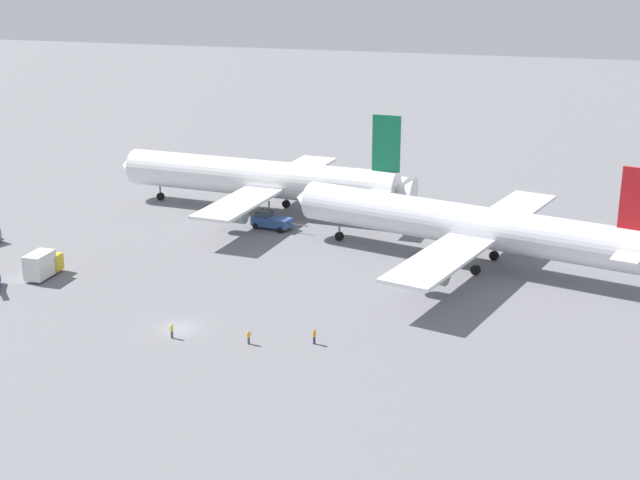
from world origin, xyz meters
name	(u,v)px	position (x,y,z in m)	size (l,w,h in m)	color
ground_plane	(179,328)	(0.00, 0.00, 0.00)	(600.00, 600.00, 0.00)	slate
airliner_at_gate_left	(261,179)	(-8.94, 47.60, 5.44)	(52.21, 43.49, 17.14)	white
airliner_being_pushed	(466,225)	(26.91, 31.93, 5.40)	(53.10, 47.15, 15.91)	silver
pushback_tug	(271,220)	(-3.96, 38.98, 1.29)	(9.41, 3.90, 3.04)	#2D4C8C
gse_catering_truck_tall	(43,264)	(-24.31, 9.60, 1.76)	(2.65, 5.94, 3.50)	gold
ground_crew_marshaller_foreground	(249,337)	(9.07, -1.56, 0.83)	(0.48, 0.36, 1.60)	#4C4C51
ground_crew_ramp_agent_by_cones	(172,330)	(0.48, -2.70, 0.89)	(0.36, 0.36, 1.72)	#4C4C51
ground_crew_wing_walker_right	(314,336)	(15.77, 0.65, 0.90)	(0.36, 0.47, 1.72)	#2D3351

